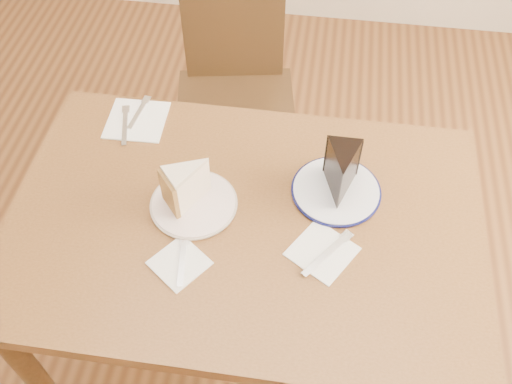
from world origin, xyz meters
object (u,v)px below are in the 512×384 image
(table, at_px, (245,241))
(chair_far, at_px, (235,96))
(plate_cream, at_px, (194,204))
(carrot_cake, at_px, (191,184))
(chocolate_cake, at_px, (341,175))
(plate_navy, at_px, (336,191))

(table, bearing_deg, chair_far, 101.80)
(plate_cream, relative_size, carrot_cake, 1.92)
(carrot_cake, relative_size, chocolate_cake, 0.89)
(chair_far, distance_m, chocolate_cake, 0.81)
(plate_navy, bearing_deg, plate_cream, -165.08)
(carrot_cake, height_order, chocolate_cake, chocolate_cake)
(plate_navy, xyz_separation_m, chocolate_cake, (0.01, -0.00, 0.07))
(table, bearing_deg, plate_cream, 169.86)
(carrot_cake, distance_m, chocolate_cake, 0.38)
(plate_cream, bearing_deg, carrot_cake, 111.75)
(plate_navy, xyz_separation_m, carrot_cake, (-0.36, -0.08, 0.06))
(carrot_cake, bearing_deg, plate_navy, 61.90)
(chair_far, bearing_deg, carrot_cake, 80.98)
(chair_far, relative_size, plate_navy, 3.88)
(table, height_order, plate_navy, plate_navy)
(plate_cream, distance_m, carrot_cake, 0.06)
(carrot_cake, bearing_deg, table, 33.82)
(chair_far, height_order, chocolate_cake, chocolate_cake)
(plate_navy, height_order, chocolate_cake, chocolate_cake)
(chair_far, relative_size, chocolate_cake, 6.97)
(plate_cream, relative_size, plate_navy, 0.96)
(table, height_order, chocolate_cake, chocolate_cake)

